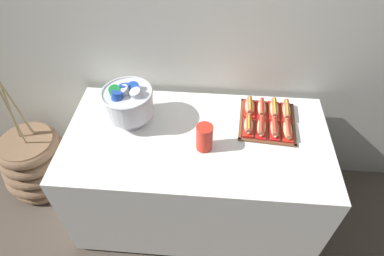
% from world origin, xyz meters
% --- Properties ---
extents(ground_plane, '(10.00, 10.00, 0.00)m').
position_xyz_m(ground_plane, '(0.00, 0.00, 0.00)').
color(ground_plane, '#4C4238').
extents(back_wall, '(6.00, 0.10, 2.60)m').
position_xyz_m(back_wall, '(0.00, 0.49, 1.30)').
color(back_wall, beige).
rests_on(back_wall, ground_plane).
extents(buffet_table, '(1.55, 0.80, 0.78)m').
position_xyz_m(buffet_table, '(0.00, 0.00, 0.41)').
color(buffet_table, white).
rests_on(buffet_table, ground_plane).
extents(floor_vase, '(0.52, 0.52, 1.05)m').
position_xyz_m(floor_vase, '(-1.21, 0.15, 0.23)').
color(floor_vase, brown).
rests_on(floor_vase, ground_plane).
extents(serving_tray, '(0.36, 0.38, 0.01)m').
position_xyz_m(serving_tray, '(0.42, 0.15, 0.79)').
color(serving_tray, brown).
rests_on(serving_tray, buffet_table).
extents(hot_dog_0, '(0.07, 0.16, 0.06)m').
position_xyz_m(hot_dog_0, '(0.30, 0.08, 0.82)').
color(hot_dog_0, red).
rests_on(hot_dog_0, serving_tray).
extents(hot_dog_1, '(0.08, 0.17, 0.06)m').
position_xyz_m(hot_dog_1, '(0.37, 0.07, 0.82)').
color(hot_dog_1, red).
rests_on(hot_dog_1, serving_tray).
extents(hot_dog_2, '(0.06, 0.16, 0.07)m').
position_xyz_m(hot_dog_2, '(0.45, 0.07, 0.82)').
color(hot_dog_2, red).
rests_on(hot_dog_2, serving_tray).
extents(hot_dog_3, '(0.07, 0.17, 0.06)m').
position_xyz_m(hot_dog_3, '(0.52, 0.06, 0.82)').
color(hot_dog_3, red).
rests_on(hot_dog_3, serving_tray).
extents(hot_dog_4, '(0.07, 0.16, 0.06)m').
position_xyz_m(hot_dog_4, '(0.31, 0.24, 0.82)').
color(hot_dog_4, red).
rests_on(hot_dog_4, serving_tray).
extents(hot_dog_5, '(0.07, 0.17, 0.06)m').
position_xyz_m(hot_dog_5, '(0.38, 0.24, 0.82)').
color(hot_dog_5, red).
rests_on(hot_dog_5, serving_tray).
extents(hot_dog_6, '(0.07, 0.18, 0.06)m').
position_xyz_m(hot_dog_6, '(0.46, 0.23, 0.82)').
color(hot_dog_6, red).
rests_on(hot_dog_6, serving_tray).
extents(hot_dog_7, '(0.07, 0.18, 0.06)m').
position_xyz_m(hot_dog_7, '(0.53, 0.23, 0.82)').
color(hot_dog_7, red).
rests_on(hot_dog_7, serving_tray).
extents(punch_bowl, '(0.30, 0.30, 0.27)m').
position_xyz_m(punch_bowl, '(-0.40, 0.10, 0.94)').
color(punch_bowl, silver).
rests_on(punch_bowl, buffet_table).
extents(cup_stack, '(0.09, 0.09, 0.16)m').
position_xyz_m(cup_stack, '(0.05, -0.08, 0.86)').
color(cup_stack, red).
rests_on(cup_stack, buffet_table).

